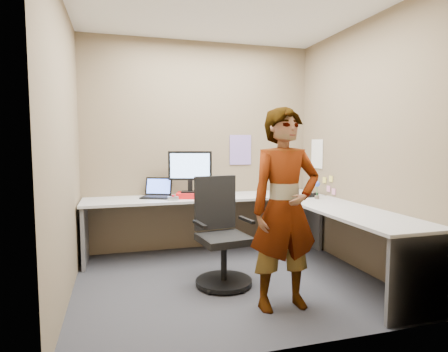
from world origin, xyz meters
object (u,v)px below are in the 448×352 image
object	(u,v)px
desk	(256,215)
person	(285,209)
office_chair	(221,241)
monitor	(190,168)

from	to	relation	value
desk	person	xyz separation A→B (m)	(-0.15, -1.08, 0.26)
desk	office_chair	xyz separation A→B (m)	(-0.52, -0.42, -0.16)
desk	monitor	world-z (taller)	monitor
person	office_chair	bearing A→B (deg)	117.87
office_chair	desk	bearing A→B (deg)	30.71
desk	office_chair	distance (m)	0.69
office_chair	person	xyz separation A→B (m)	(0.37, -0.66, 0.42)
monitor	office_chair	world-z (taller)	monitor
monitor	office_chair	xyz separation A→B (m)	(0.12, -0.96, -0.66)
desk	office_chair	bearing A→B (deg)	-141.37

